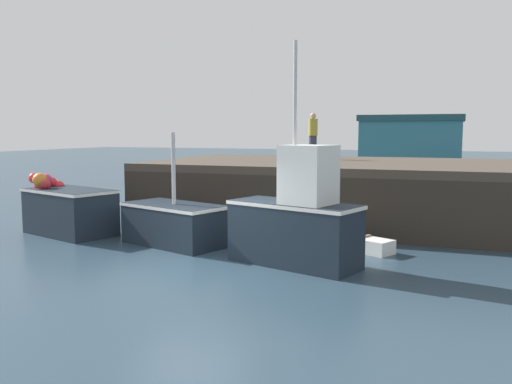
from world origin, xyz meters
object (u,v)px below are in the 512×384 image
at_px(fishing_boat_mid, 297,221).
at_px(dockworker, 313,136).
at_px(fishing_boat_near_right, 174,223).
at_px(fishing_boat_near_left, 69,209).
at_px(rowboat, 363,244).

relative_size(fishing_boat_mid, dockworker, 2.96).
bearing_deg(fishing_boat_near_right, fishing_boat_near_left, 176.21).
xyz_separation_m(fishing_boat_near_right, fishing_boat_mid, (3.77, -1.04, 0.44)).
distance_m(fishing_boat_near_left, fishing_boat_mid, 7.61).
xyz_separation_m(rowboat, dockworker, (-2.92, 5.98, 2.73)).
relative_size(fishing_boat_near_left, fishing_boat_near_right, 0.99).
relative_size(fishing_boat_near_right, fishing_boat_mid, 0.63).
bearing_deg(fishing_boat_near_right, rowboat, 11.30).
distance_m(fishing_boat_near_right, dockworker, 7.63).
relative_size(fishing_boat_near_left, rowboat, 1.91).
distance_m(fishing_boat_near_right, rowboat, 5.09).
bearing_deg(fishing_boat_near_left, rowboat, 4.91).
distance_m(fishing_boat_near_left, fishing_boat_near_right, 3.74).
distance_m(fishing_boat_mid, rowboat, 2.52).
distance_m(rowboat, dockworker, 7.19).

